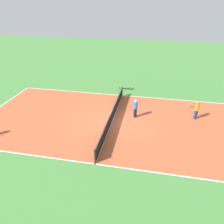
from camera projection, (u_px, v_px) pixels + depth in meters
name	position (u px, v px, depth m)	size (l,w,h in m)	color
ground_plane	(112.00, 121.00, 18.93)	(80.00, 80.00, 0.00)	#47843D
court_surface	(112.00, 121.00, 18.93)	(11.31, 22.72, 0.02)	#B75633
tennis_net	(112.00, 115.00, 18.67)	(11.11, 0.10, 1.06)	black
bench	(125.00, 86.00, 25.14)	(0.36, 1.46, 0.45)	#4C8C4C
player_center_orange	(197.00, 109.00, 18.82)	(0.77, 0.97, 1.67)	navy
player_near_blue	(135.00, 107.00, 19.11)	(0.49, 0.49, 1.69)	black
tennis_ball_left_sideline	(167.00, 131.00, 17.49)	(0.07, 0.07, 0.07)	#CCE033
tennis_ball_far_baseline	(92.00, 140.00, 16.32)	(0.07, 0.07, 0.07)	#CCE033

